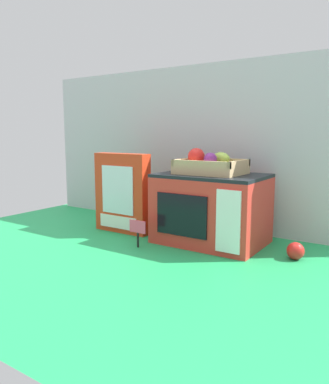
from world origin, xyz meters
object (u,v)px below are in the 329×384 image
price_sign (138,230)px  food_groups_crate (210,166)px  toy_microwave (211,209)px  loose_toy_apple (296,251)px  cookie_set_box (122,193)px

price_sign → food_groups_crate: bearing=50.3°
toy_microwave → loose_toy_apple: (0.32, -0.02, -0.10)m
cookie_set_box → food_groups_crate: bearing=10.9°
loose_toy_apple → food_groups_crate: bearing=174.5°
food_groups_crate → price_sign: size_ratio=2.34×
food_groups_crate → loose_toy_apple: food_groups_crate is taller
food_groups_crate → cookie_set_box: bearing=-169.1°
toy_microwave → loose_toy_apple: 0.34m
toy_microwave → cookie_set_box: 0.39m
cookie_set_box → price_sign: (0.19, -0.14, -0.10)m
food_groups_crate → cookie_set_box: (-0.37, -0.07, -0.13)m
toy_microwave → price_sign: 0.29m
cookie_set_box → price_sign: size_ratio=3.30×
food_groups_crate → loose_toy_apple: bearing=-5.5°
toy_microwave → price_sign: toy_microwave is taller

